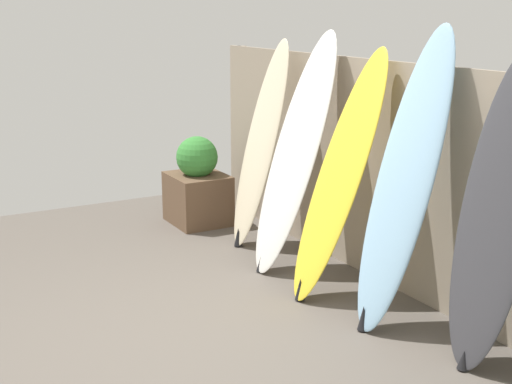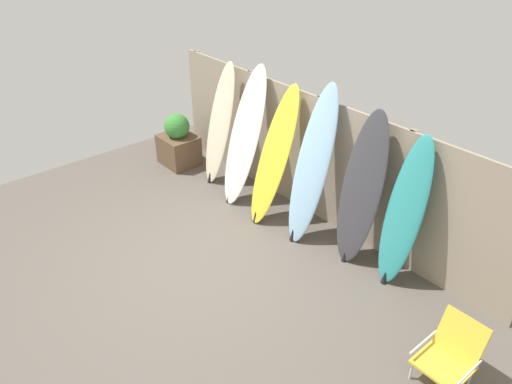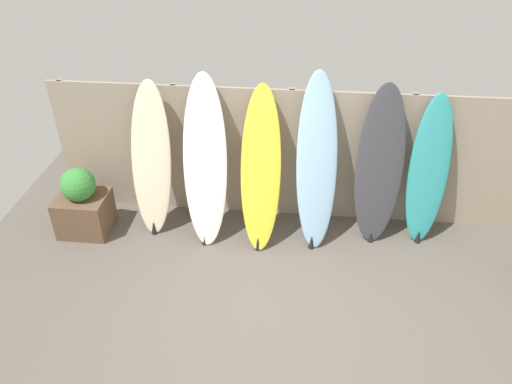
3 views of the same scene
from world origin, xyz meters
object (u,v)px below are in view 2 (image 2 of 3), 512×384
object	(u,v)px
surfboard_skyblue_3	(312,166)
surfboard_teal_5	(404,214)
planter_box	(178,143)
surfboard_cream_0	(220,125)
beach_chair	(451,352)
surfboard_white_1	(245,137)
surfboard_charcoal_4	(361,191)
surfboard_yellow_2	(274,157)

from	to	relation	value
surfboard_skyblue_3	surfboard_teal_5	distance (m)	1.36
planter_box	surfboard_cream_0	bearing A→B (deg)	15.31
beach_chair	surfboard_cream_0	bearing A→B (deg)	174.29
surfboard_skyblue_3	surfboard_cream_0	bearing A→B (deg)	179.57
surfboard_white_1	surfboard_charcoal_4	distance (m)	2.10
surfboard_yellow_2	surfboard_skyblue_3	distance (m)	0.68
surfboard_white_1	surfboard_yellow_2	world-z (taller)	surfboard_white_1
surfboard_cream_0	surfboard_yellow_2	distance (m)	1.38
beach_chair	planter_box	world-z (taller)	planter_box
surfboard_white_1	surfboard_charcoal_4	size ratio (longest dim) A/B	1.01
surfboard_skyblue_3	surfboard_white_1	bearing A→B (deg)	-178.38
surfboard_cream_0	surfboard_skyblue_3	size ratio (longest dim) A/B	0.92
surfboard_charcoal_4	beach_chair	bearing A→B (deg)	-23.21
surfboard_white_1	surfboard_yellow_2	distance (m)	0.68
planter_box	surfboard_teal_5	bearing A→B (deg)	4.85
surfboard_yellow_2	planter_box	world-z (taller)	surfboard_yellow_2
surfboard_cream_0	surfboard_skyblue_3	distance (m)	2.04
surfboard_skyblue_3	planter_box	size ratio (longest dim) A/B	2.30
planter_box	surfboard_charcoal_4	bearing A→B (deg)	4.80
surfboard_teal_5	beach_chair	world-z (taller)	surfboard_teal_5
surfboard_cream_0	surfboard_skyblue_3	xyz separation A→B (m)	(2.04, -0.02, 0.09)
surfboard_white_1	surfboard_teal_5	distance (m)	2.70
surfboard_cream_0	planter_box	world-z (taller)	surfboard_cream_0
surfboard_yellow_2	surfboard_charcoal_4	xyz separation A→B (m)	(1.42, 0.15, 0.04)
surfboard_skyblue_3	surfboard_charcoal_4	bearing A→B (deg)	6.04
surfboard_skyblue_3	surfboard_charcoal_4	world-z (taller)	surfboard_skyblue_3
surfboard_white_1	planter_box	world-z (taller)	surfboard_white_1
surfboard_yellow_2	beach_chair	distance (m)	3.37
surfboard_yellow_2	surfboard_white_1	bearing A→B (deg)	177.67
surfboard_cream_0	surfboard_teal_5	distance (m)	3.39
surfboard_cream_0	surfboard_white_1	bearing A→B (deg)	-4.42
surfboard_skyblue_3	beach_chair	xyz separation A→B (m)	(2.59, -0.71, -0.72)
surfboard_white_1	surfboard_skyblue_3	distance (m)	1.35
surfboard_yellow_2	surfboard_charcoal_4	bearing A→B (deg)	5.86
surfboard_teal_5	beach_chair	size ratio (longest dim) A/B	2.90
surfboard_teal_5	surfboard_yellow_2	bearing A→B (deg)	-174.36
surfboard_skyblue_3	surfboard_teal_5	size ratio (longest dim) A/B	1.12
surfboard_charcoal_4	surfboard_teal_5	distance (m)	0.60
surfboard_teal_5	surfboard_white_1	bearing A→B (deg)	-176.36
surfboard_skyblue_3	surfboard_charcoal_4	distance (m)	0.76
planter_box	surfboard_white_1	bearing A→B (deg)	6.89
surfboard_teal_5	surfboard_charcoal_4	bearing A→B (deg)	-174.87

